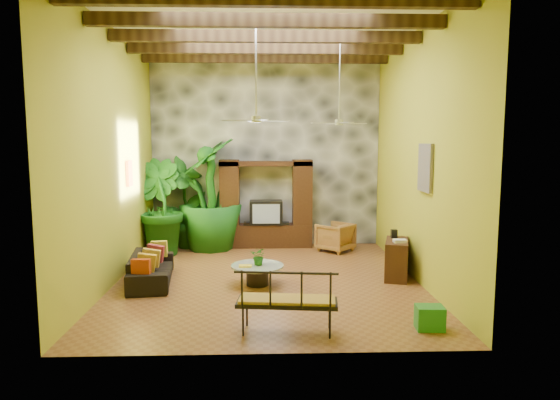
{
  "coord_description": "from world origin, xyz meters",
  "views": [
    {
      "loc": [
        -0.08,
        -9.83,
        2.84
      ],
      "look_at": [
        0.26,
        0.2,
        1.61
      ],
      "focal_mm": 32.0,
      "sensor_mm": 36.0,
      "label": 1
    }
  ],
  "objects_px": {
    "ceiling_fan_front": "(256,108)",
    "tall_plant_c": "(210,194)",
    "entertainment_center": "(266,211)",
    "wicker_armchair": "(335,237)",
    "iron_bench": "(287,298)",
    "tall_plant_a": "(185,202)",
    "ceiling_fan_back": "(339,113)",
    "green_bin": "(430,318)",
    "tall_plant_b": "(158,207)",
    "sofa": "(151,268)",
    "coffee_table": "(257,272)",
    "side_console": "(397,259)"
  },
  "relations": [
    {
      "from": "ceiling_fan_back",
      "to": "green_bin",
      "type": "bearing_deg",
      "value": -78.34
    },
    {
      "from": "tall_plant_c",
      "to": "green_bin",
      "type": "bearing_deg",
      "value": -55.71
    },
    {
      "from": "tall_plant_a",
      "to": "tall_plant_b",
      "type": "height_order",
      "value": "tall_plant_a"
    },
    {
      "from": "sofa",
      "to": "tall_plant_a",
      "type": "bearing_deg",
      "value": -10.87
    },
    {
      "from": "tall_plant_b",
      "to": "side_console",
      "type": "distance_m",
      "value": 5.82
    },
    {
      "from": "tall_plant_b",
      "to": "tall_plant_a",
      "type": "bearing_deg",
      "value": 51.85
    },
    {
      "from": "entertainment_center",
      "to": "side_console",
      "type": "xyz_separation_m",
      "value": [
        2.65,
        -3.07,
        -0.57
      ]
    },
    {
      "from": "wicker_armchair",
      "to": "tall_plant_a",
      "type": "distance_m",
      "value": 3.97
    },
    {
      "from": "iron_bench",
      "to": "tall_plant_a",
      "type": "bearing_deg",
      "value": 118.4
    },
    {
      "from": "tall_plant_a",
      "to": "green_bin",
      "type": "distance_m",
      "value": 7.39
    },
    {
      "from": "tall_plant_a",
      "to": "iron_bench",
      "type": "distance_m",
      "value": 6.37
    },
    {
      "from": "wicker_armchair",
      "to": "iron_bench",
      "type": "xyz_separation_m",
      "value": [
        -1.48,
        -5.39,
        0.18
      ]
    },
    {
      "from": "entertainment_center",
      "to": "tall_plant_a",
      "type": "bearing_deg",
      "value": -177.73
    },
    {
      "from": "ceiling_fan_front",
      "to": "tall_plant_c",
      "type": "xyz_separation_m",
      "value": [
        -1.23,
        3.31,
        -1.98
      ]
    },
    {
      "from": "sofa",
      "to": "iron_bench",
      "type": "distance_m",
      "value": 3.76
    },
    {
      "from": "sofa",
      "to": "wicker_armchair",
      "type": "xyz_separation_m",
      "value": [
        4.05,
        2.66,
        0.07
      ]
    },
    {
      "from": "tall_plant_b",
      "to": "side_console",
      "type": "relative_size",
      "value": 2.41
    },
    {
      "from": "green_bin",
      "to": "coffee_table",
      "type": "bearing_deg",
      "value": 137.71
    },
    {
      "from": "ceiling_fan_front",
      "to": "tall_plant_b",
      "type": "height_order",
      "value": "ceiling_fan_front"
    },
    {
      "from": "tall_plant_b",
      "to": "entertainment_center",
      "type": "bearing_deg",
      "value": 16.51
    },
    {
      "from": "ceiling_fan_back",
      "to": "tall_plant_a",
      "type": "height_order",
      "value": "ceiling_fan_back"
    },
    {
      "from": "tall_plant_a",
      "to": "tall_plant_c",
      "type": "xyz_separation_m",
      "value": [
        0.66,
        -0.14,
        0.22
      ]
    },
    {
      "from": "tall_plant_b",
      "to": "green_bin",
      "type": "relative_size",
      "value": 5.79
    },
    {
      "from": "wicker_armchair",
      "to": "tall_plant_b",
      "type": "relative_size",
      "value": 0.34
    },
    {
      "from": "tall_plant_a",
      "to": "tall_plant_b",
      "type": "bearing_deg",
      "value": -128.15
    },
    {
      "from": "entertainment_center",
      "to": "sofa",
      "type": "xyz_separation_m",
      "value": [
        -2.3,
        -3.23,
        -0.68
      ]
    },
    {
      "from": "coffee_table",
      "to": "tall_plant_c",
      "type": "bearing_deg",
      "value": 110.75
    },
    {
      "from": "wicker_armchair",
      "to": "coffee_table",
      "type": "height_order",
      "value": "wicker_armchair"
    },
    {
      "from": "side_console",
      "to": "green_bin",
      "type": "distance_m",
      "value": 2.8
    },
    {
      "from": "ceiling_fan_back",
      "to": "side_console",
      "type": "bearing_deg",
      "value": -47.29
    },
    {
      "from": "tall_plant_a",
      "to": "coffee_table",
      "type": "relative_size",
      "value": 2.35
    },
    {
      "from": "tall_plant_c",
      "to": "entertainment_center",
      "type": "bearing_deg",
      "value": 8.86
    },
    {
      "from": "side_console",
      "to": "green_bin",
      "type": "relative_size",
      "value": 2.4
    },
    {
      "from": "sofa",
      "to": "tall_plant_b",
      "type": "relative_size",
      "value": 0.83
    },
    {
      "from": "wicker_armchair",
      "to": "tall_plant_b",
      "type": "height_order",
      "value": "tall_plant_b"
    },
    {
      "from": "entertainment_center",
      "to": "sofa",
      "type": "distance_m",
      "value": 4.03
    },
    {
      "from": "tall_plant_c",
      "to": "iron_bench",
      "type": "bearing_deg",
      "value": -73.53
    },
    {
      "from": "wicker_armchair",
      "to": "tall_plant_b",
      "type": "xyz_separation_m",
      "value": [
        -4.39,
        -0.21,
        0.82
      ]
    },
    {
      "from": "wicker_armchair",
      "to": "side_console",
      "type": "bearing_deg",
      "value": 62.51
    },
    {
      "from": "entertainment_center",
      "to": "wicker_armchair",
      "type": "relative_size",
      "value": 3.03
    },
    {
      "from": "entertainment_center",
      "to": "ceiling_fan_front",
      "type": "height_order",
      "value": "ceiling_fan_front"
    },
    {
      "from": "sofa",
      "to": "side_console",
      "type": "relative_size",
      "value": 2.01
    },
    {
      "from": "sofa",
      "to": "ceiling_fan_front",
      "type": "bearing_deg",
      "value": -105.21
    },
    {
      "from": "ceiling_fan_front",
      "to": "entertainment_center",
      "type": "bearing_deg",
      "value": 86.76
    },
    {
      "from": "tall_plant_b",
      "to": "tall_plant_c",
      "type": "xyz_separation_m",
      "value": [
        1.21,
        0.56,
        0.25
      ]
    },
    {
      "from": "sofa",
      "to": "side_console",
      "type": "bearing_deg",
      "value": -95.18
    },
    {
      "from": "tall_plant_a",
      "to": "tall_plant_c",
      "type": "bearing_deg",
      "value": -11.98
    },
    {
      "from": "coffee_table",
      "to": "side_console",
      "type": "distance_m",
      "value": 2.88
    },
    {
      "from": "entertainment_center",
      "to": "wicker_armchair",
      "type": "height_order",
      "value": "entertainment_center"
    },
    {
      "from": "ceiling_fan_back",
      "to": "coffee_table",
      "type": "xyz_separation_m",
      "value": [
        -1.8,
        -1.55,
        -3.15
      ]
    }
  ]
}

